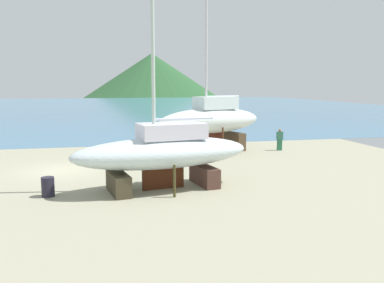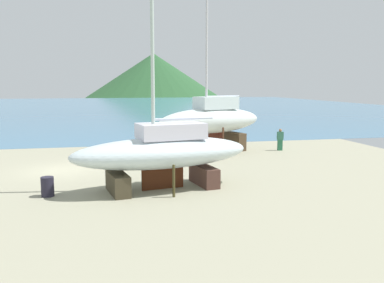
{
  "view_description": "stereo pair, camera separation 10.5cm",
  "coord_description": "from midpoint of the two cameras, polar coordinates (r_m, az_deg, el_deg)",
  "views": [
    {
      "loc": [
        2.29,
        -23.72,
        4.84
      ],
      "look_at": [
        7.45,
        -0.48,
        1.5
      ],
      "focal_mm": 38.36,
      "sensor_mm": 36.0,
      "label": 1
    },
    {
      "loc": [
        2.39,
        -23.74,
        4.84
      ],
      "look_at": [
        7.45,
        -0.48,
        1.5
      ],
      "focal_mm": 38.36,
      "sensor_mm": 36.0,
      "label": 2
    }
  ],
  "objects": [
    {
      "name": "headland_hill",
      "position": [
        207.66,
        -5.57,
        6.61
      ],
      "size": [
        123.06,
        123.06,
        40.0
      ],
      "primitive_type": "cone",
      "color": "#29542D",
      "rests_on": "ground"
    },
    {
      "name": "barrel_rust_near",
      "position": [
        18.92,
        -19.55,
        -5.96
      ],
      "size": [
        0.66,
        0.66,
        0.85
      ],
      "primitive_type": "cylinder",
      "rotation": [
        0.0,
        0.0,
        1.8
      ],
      "color": "#22202E",
      "rests_on": "ground"
    },
    {
      "name": "ground_plane",
      "position": [
        21.68,
        -18.47,
        -5.32
      ],
      "size": [
        46.03,
        46.03,
        0.0
      ],
      "primitive_type": "plane",
      "color": "gray"
    },
    {
      "name": "timber_long_fore",
      "position": [
        27.11,
        -8.33,
        -2.17
      ],
      "size": [
        1.76,
        2.46,
        0.18
      ],
      "primitive_type": "cube",
      "rotation": [
        0.0,
        0.0,
        0.98
      ],
      "color": "brown",
      "rests_on": "ground"
    },
    {
      "name": "sailboat_mid_port",
      "position": [
        29.19,
        2.58,
        2.97
      ],
      "size": [
        8.71,
        5.34,
        14.97
      ],
      "rotation": [
        0.0,
        0.0,
        3.5
      ],
      "color": "#454023",
      "rests_on": "ground"
    },
    {
      "name": "timber_short_cross",
      "position": [
        26.04,
        -6.24,
        -2.59
      ],
      "size": [
        1.85,
        1.37,
        0.15
      ],
      "primitive_type": "cube",
      "rotation": [
        0.0,
        0.0,
        2.53
      ],
      "color": "brown",
      "rests_on": "ground"
    },
    {
      "name": "sailboat_large_starboard",
      "position": [
        18.9,
        -4.12,
        -1.41
      ],
      "size": [
        8.75,
        4.18,
        14.69
      ],
      "rotation": [
        0.0,
        0.0,
        3.32
      ],
      "color": "#433B28",
      "rests_on": "ground"
    },
    {
      "name": "worker",
      "position": [
        30.74,
        12.0,
        0.32
      ],
      "size": [
        0.45,
        0.27,
        1.6
      ],
      "rotation": [
        0.0,
        0.0,
        4.65
      ],
      "color": "#296A47",
      "rests_on": "ground"
    },
    {
      "name": "timber_long_aft",
      "position": [
        24.48,
        -4.54,
        -3.25
      ],
      "size": [
        1.11,
        2.03,
        0.16
      ],
      "primitive_type": "cube",
      "rotation": [
        0.0,
        0.0,
        2.02
      ],
      "color": "brown",
      "rests_on": "ground"
    },
    {
      "name": "sea_water",
      "position": [
        89.94,
        -14.04,
        4.67
      ],
      "size": [
        132.42,
        114.53,
        0.01
      ],
      "primitive_type": "cube",
      "color": "teal",
      "rests_on": "ground"
    }
  ]
}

